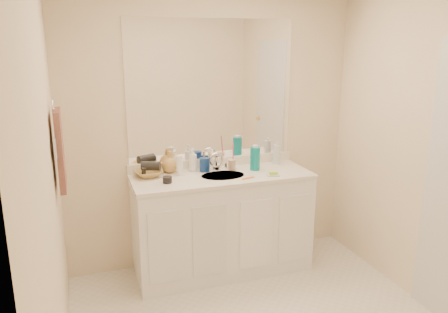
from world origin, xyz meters
TOP-DOWN VIEW (x-y plane):
  - wall_back at (0.00, 1.30)m, footprint 2.60×0.02m
  - wall_front at (0.00, -1.30)m, footprint 2.60×0.02m
  - wall_left at (-1.30, 0.00)m, footprint 0.02×2.60m
  - wall_right at (1.30, 0.00)m, footprint 0.02×2.60m
  - vanity_cabinet at (0.00, 1.02)m, footprint 1.50×0.55m
  - countertop at (0.00, 1.02)m, footprint 1.52×0.57m
  - backsplash at (0.00, 1.29)m, footprint 1.52×0.03m
  - sink_basin at (0.00, 1.00)m, footprint 0.37×0.37m
  - faucet at (0.00, 1.18)m, footprint 0.02×0.02m
  - mirror at (0.00, 1.29)m, footprint 1.48×0.01m
  - blue_mug at (-0.11, 1.17)m, footprint 0.11×0.11m
  - tan_cup at (0.13, 1.14)m, footprint 0.08×0.08m
  - toothbrush at (0.14, 1.14)m, footprint 0.02×0.04m
  - mouthwash_bottle at (0.32, 1.07)m, footprint 0.09×0.09m
  - clear_pump_bottle at (0.58, 1.19)m, footprint 0.09×0.09m
  - soap_dish at (0.40, 0.86)m, footprint 0.12×0.11m
  - green_soap at (0.40, 0.86)m, footprint 0.07×0.06m
  - orange_comb at (0.17, 0.85)m, footprint 0.12×0.05m
  - dark_jar at (-0.48, 0.95)m, footprint 0.09×0.09m
  - extra_white_bottle at (-0.34, 1.12)m, footprint 0.06×0.06m
  - soap_bottle_white at (-0.20, 1.22)m, footprint 0.10×0.10m
  - soap_bottle_cream at (-0.35, 1.23)m, footprint 0.11×0.11m
  - soap_bottle_yellow at (-0.40, 1.24)m, footprint 0.15×0.15m
  - wicker_basket at (-0.60, 1.17)m, footprint 0.26×0.26m
  - hair_dryer at (-0.58, 1.17)m, footprint 0.17×0.13m
  - towel_ring at (-1.27, 0.77)m, footprint 0.01×0.11m
  - hand_towel at (-1.25, 0.77)m, footprint 0.04×0.32m
  - switch_plate at (-1.27, 0.57)m, footprint 0.01×0.08m

SIDE VIEW (x-z plane):
  - vanity_cabinet at x=0.00m, z-range 0.00..0.85m
  - countertop at x=0.00m, z-range 0.85..0.88m
  - sink_basin at x=0.00m, z-range 0.86..0.88m
  - orange_comb at x=0.17m, z-range 0.88..0.88m
  - soap_dish at x=0.40m, z-range 0.88..0.89m
  - green_soap at x=0.40m, z-range 0.89..0.92m
  - dark_jar at x=-0.48m, z-range 0.88..0.93m
  - wicker_basket at x=-0.60m, z-range 0.88..0.94m
  - backsplash at x=0.00m, z-range 0.88..0.96m
  - tan_cup at x=0.13m, z-range 0.88..0.97m
  - faucet at x=0.00m, z-range 0.88..0.99m
  - blue_mug at x=-0.11m, z-range 0.88..1.00m
  - extra_white_bottle at x=-0.34m, z-range 0.88..1.05m
  - clear_pump_bottle at x=0.58m, z-range 0.88..1.06m
  - hair_dryer at x=-0.58m, z-range 0.93..1.01m
  - soap_bottle_yellow at x=-0.40m, z-range 0.88..1.06m
  - soap_bottle_cream at x=-0.35m, z-range 0.88..1.07m
  - soap_bottle_white at x=-0.20m, z-range 0.88..1.08m
  - mouthwash_bottle at x=0.32m, z-range 0.88..1.08m
  - toothbrush at x=0.14m, z-range 0.94..1.12m
  - wall_back at x=0.00m, z-range 0.00..2.40m
  - wall_front at x=0.00m, z-range 0.00..2.40m
  - wall_left at x=-1.30m, z-range 0.00..2.40m
  - wall_right at x=1.30m, z-range 0.00..2.40m
  - hand_towel at x=-1.25m, z-range 0.98..1.52m
  - switch_plate at x=-1.27m, z-range 1.24..1.36m
  - towel_ring at x=-1.27m, z-range 1.49..1.61m
  - mirror at x=0.00m, z-range 0.96..2.16m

